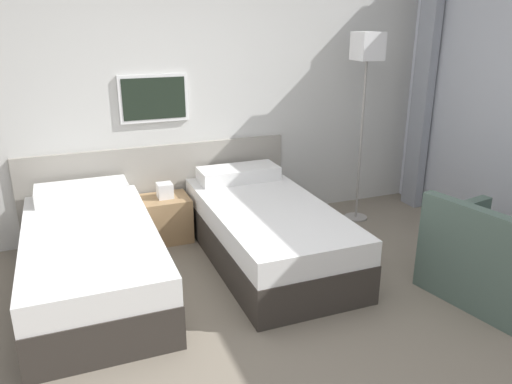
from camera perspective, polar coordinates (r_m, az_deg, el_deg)
name	(u,v)px	position (r m, az deg, el deg)	size (l,w,h in m)	color
ground_plane	(284,335)	(3.50, 3.22, -15.98)	(16.00, 16.00, 0.00)	slate
wall_headboard	(193,97)	(4.91, -7.27, 10.77)	(10.00, 0.10, 2.70)	silver
bed_near_door	(92,258)	(4.08, -18.21, -7.22)	(0.97, 1.96, 0.64)	#332D28
bed_near_window	(267,230)	(4.36, 1.22, -4.42)	(0.97, 1.96, 0.64)	#332D28
nightstand	(167,217)	(4.83, -10.18, -2.86)	(0.43, 0.39, 0.56)	#9E7A51
floor_lamp	(367,62)	(5.05, 12.53, 14.26)	(0.25, 0.25, 1.89)	#9E9993
armchair	(495,262)	(4.23, 25.68, -7.24)	(1.00, 1.00, 0.78)	#4C6056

